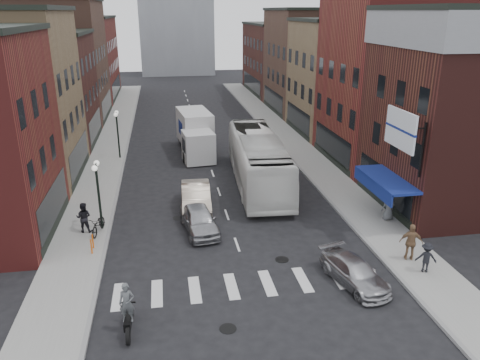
% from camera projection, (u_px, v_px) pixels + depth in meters
% --- Properties ---
extents(ground, '(160.00, 160.00, 0.00)m').
position_uv_depth(ground, '(240.00, 253.00, 24.49)').
color(ground, black).
rests_on(ground, ground).
extents(sidewalk_left, '(3.00, 74.00, 0.15)m').
position_uv_depth(sidewalk_left, '(111.00, 146.00, 43.53)').
color(sidewalk_left, gray).
rests_on(sidewalk_left, ground).
extents(sidewalk_right, '(3.00, 74.00, 0.15)m').
position_uv_depth(sidewalk_right, '(288.00, 138.00, 46.17)').
color(sidewalk_right, gray).
rests_on(sidewalk_right, ground).
extents(curb_left, '(0.20, 74.00, 0.16)m').
position_uv_depth(curb_left, '(128.00, 146.00, 43.79)').
color(curb_left, gray).
rests_on(curb_left, ground).
extents(curb_right, '(0.20, 74.00, 0.16)m').
position_uv_depth(curb_right, '(273.00, 140.00, 45.97)').
color(curb_right, gray).
rests_on(curb_right, ground).
extents(crosswalk_stripes, '(12.00, 2.20, 0.01)m').
position_uv_depth(crosswalk_stripes, '(251.00, 285.00, 21.71)').
color(crosswalk_stripes, silver).
rests_on(crosswalk_stripes, ground).
extents(bldg_left_mid_b, '(10.30, 10.20, 10.30)m').
position_uv_depth(bldg_left_mid_b, '(35.00, 90.00, 42.64)').
color(bldg_left_mid_b, '#411A17').
rests_on(bldg_left_mid_b, ground).
extents(bldg_left_far_a, '(10.30, 12.20, 13.30)m').
position_uv_depth(bldg_left_far_a, '(57.00, 61.00, 52.33)').
color(bldg_left_far_a, brown).
rests_on(bldg_left_far_a, ground).
extents(bldg_left_far_b, '(10.30, 16.20, 11.30)m').
position_uv_depth(bldg_left_far_b, '(77.00, 58.00, 65.64)').
color(bldg_left_far_b, maroon).
rests_on(bldg_left_far_b, ground).
extents(bldg_right_corner, '(10.30, 9.20, 12.30)m').
position_uv_depth(bldg_right_corner, '(467.00, 111.00, 28.89)').
color(bldg_right_corner, '#411A17').
rests_on(bldg_right_corner, ground).
extents(bldg_right_mid_a, '(10.30, 10.20, 14.30)m').
position_uv_depth(bldg_right_mid_a, '(396.00, 75.00, 37.35)').
color(bldg_right_mid_a, maroon).
rests_on(bldg_right_mid_a, ground).
extents(bldg_right_mid_b, '(10.30, 10.20, 11.30)m').
position_uv_depth(bldg_right_mid_b, '(347.00, 77.00, 47.13)').
color(bldg_right_mid_b, '#8E724E').
rests_on(bldg_right_mid_b, ground).
extents(bldg_right_far_a, '(10.30, 12.20, 12.30)m').
position_uv_depth(bldg_right_far_a, '(313.00, 61.00, 57.16)').
color(bldg_right_far_a, brown).
rests_on(bldg_right_far_a, ground).
extents(bldg_right_far_b, '(10.30, 16.20, 10.30)m').
position_uv_depth(bldg_right_far_b, '(284.00, 59.00, 70.48)').
color(bldg_right_far_b, '#411A17').
rests_on(bldg_right_far_b, ground).
extents(awning_blue, '(1.80, 5.00, 0.78)m').
position_uv_depth(awning_blue, '(383.00, 181.00, 27.29)').
color(awning_blue, navy).
rests_on(awning_blue, ground).
extents(billboard_sign, '(1.52, 3.00, 3.70)m').
position_uv_depth(billboard_sign, '(402.00, 130.00, 24.19)').
color(billboard_sign, black).
rests_on(billboard_sign, ground).
extents(streetlamp_near, '(0.32, 1.22, 4.11)m').
position_uv_depth(streetlamp_near, '(97.00, 183.00, 26.05)').
color(streetlamp_near, black).
rests_on(streetlamp_near, ground).
extents(streetlamp_far, '(0.32, 1.22, 4.11)m').
position_uv_depth(streetlamp_far, '(117.00, 126.00, 39.03)').
color(streetlamp_far, black).
rests_on(streetlamp_far, ground).
extents(bike_rack, '(0.08, 0.68, 0.80)m').
position_uv_depth(bike_rack, '(92.00, 244.00, 24.32)').
color(bike_rack, '#D8590C').
rests_on(bike_rack, sidewalk_left).
extents(box_truck, '(3.10, 8.48, 3.59)m').
position_uv_depth(box_truck, '(196.00, 134.00, 41.04)').
color(box_truck, silver).
rests_on(box_truck, ground).
extents(motorcycle_rider, '(0.63, 2.17, 2.21)m').
position_uv_depth(motorcycle_rider, '(128.00, 310.00, 18.16)').
color(motorcycle_rider, black).
rests_on(motorcycle_rider, ground).
extents(transit_bus, '(3.93, 13.43, 3.69)m').
position_uv_depth(transit_bus, '(258.00, 160.00, 33.62)').
color(transit_bus, silver).
rests_on(transit_bus, ground).
extents(sedan_left_near, '(2.32, 4.52, 1.47)m').
position_uv_depth(sedan_left_near, '(199.00, 219.00, 26.72)').
color(sedan_left_near, '#A2A3A7').
rests_on(sedan_left_near, ground).
extents(sedan_left_far, '(1.98, 5.15, 1.67)m').
position_uv_depth(sedan_left_far, '(196.00, 198.00, 29.58)').
color(sedan_left_far, beige).
rests_on(sedan_left_far, ground).
extents(curb_car, '(2.62, 4.37, 1.19)m').
position_uv_depth(curb_car, '(355.00, 272.00, 21.59)').
color(curb_car, '#A5A5AA').
rests_on(curb_car, ground).
extents(parked_bicycle, '(1.07, 2.05, 1.03)m').
position_uv_depth(parked_bicycle, '(99.00, 225.00, 26.24)').
color(parked_bicycle, black).
rests_on(parked_bicycle, sidewalk_left).
extents(ped_left_solo, '(0.91, 0.61, 1.75)m').
position_uv_depth(ped_left_solo, '(84.00, 217.00, 26.29)').
color(ped_left_solo, black).
rests_on(ped_left_solo, sidewalk_left).
extents(ped_right_a, '(1.09, 0.81, 1.52)m').
position_uv_depth(ped_right_a, '(426.00, 257.00, 22.27)').
color(ped_right_a, black).
rests_on(ped_right_a, sidewalk_right).
extents(ped_right_b, '(1.26, 0.95, 1.92)m').
position_uv_depth(ped_right_b, '(411.00, 242.00, 23.30)').
color(ped_right_b, '#856243').
rests_on(ped_right_b, sidewalk_right).
extents(ped_right_c, '(0.93, 0.70, 1.73)m').
position_uv_depth(ped_right_c, '(389.00, 206.00, 27.84)').
color(ped_right_c, '#55585C').
rests_on(ped_right_c, sidewalk_right).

